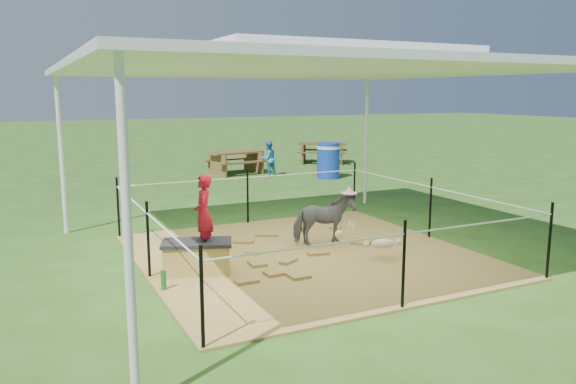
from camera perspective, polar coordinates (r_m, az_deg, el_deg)
name	(u,v)px	position (r m, az deg, el deg)	size (l,w,h in m)	color
ground	(306,256)	(8.17, 1.85, -6.54)	(90.00, 90.00, 0.00)	#2D5919
hay_patch	(306,255)	(8.17, 1.85, -6.44)	(4.60, 4.60, 0.03)	brown
canopy_tent	(307,66)	(7.84, 1.96, 12.67)	(6.30, 6.30, 2.90)	silver
rope_fence	(306,213)	(8.01, 1.88, -2.13)	(4.54, 4.54, 1.00)	black
straw_bale	(197,258)	(7.41, -9.21, -6.68)	(0.84, 0.42, 0.37)	#AE8B3F
dark_cloth	(197,243)	(7.35, -9.25, -5.12)	(0.89, 0.47, 0.05)	black
woman	(203,206)	(7.27, -8.61, -1.39)	(0.37, 0.24, 1.00)	#B61123
green_bottle	(164,280)	(6.88, -12.53, -8.71)	(0.07, 0.07, 0.23)	#176824
pony	(324,220)	(8.57, 3.69, -2.84)	(0.42, 0.93, 0.79)	#505055
pink_hat	(324,191)	(8.48, 3.72, 0.12)	(0.24, 0.24, 0.11)	pink
foal	(383,242)	(7.98, 9.64, -4.98)	(0.91, 0.51, 0.51)	#BFB38C
trash_barrel	(328,161)	(15.54, 4.11, 3.21)	(0.63, 0.63, 0.99)	#1737AF
picnic_table_near	(236,163)	(16.47, -5.33, 2.99)	(1.56, 1.13, 0.65)	brown
picnic_table_far	(323,153)	(19.01, 3.54, 4.00)	(1.64, 1.19, 0.69)	#562F1D
distant_person	(268,158)	(15.93, -2.00, 3.42)	(0.49, 0.38, 1.00)	#378DCE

